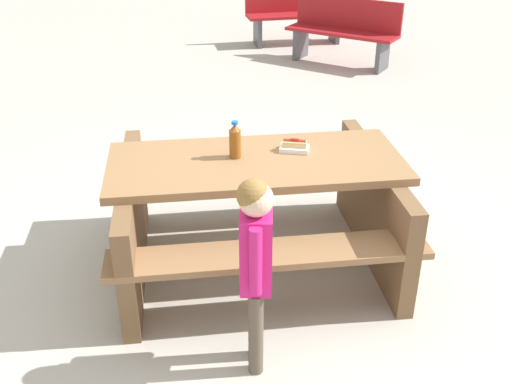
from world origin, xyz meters
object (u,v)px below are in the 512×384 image
at_px(park_bench_near, 343,30).
at_px(child_in_coat, 256,253).
at_px(soda_bottle, 235,141).
at_px(hotdog_tray, 294,146).
at_px(park_bench_mid, 296,13).
at_px(picnic_table, 256,203).

bearing_deg(park_bench_near, child_in_coat, -91.55).
height_order(soda_bottle, child_in_coat, child_in_coat).
xyz_separation_m(hotdog_tray, park_bench_mid, (-0.65, 5.69, -0.33)).
bearing_deg(park_bench_mid, park_bench_near, -52.75).
bearing_deg(soda_bottle, park_bench_near, 84.69).
xyz_separation_m(hotdog_tray, park_bench_near, (0.10, 4.69, -0.33)).
bearing_deg(hotdog_tray, child_in_coat, -92.70).
relative_size(picnic_table, hotdog_tray, 11.79).
distance_m(picnic_table, park_bench_mid, 5.87).
xyz_separation_m(picnic_table, hotdog_tray, (0.21, 0.17, 0.34)).
distance_m(picnic_table, soda_bottle, 0.43).
bearing_deg(hotdog_tray, park_bench_mid, 96.54).
relative_size(child_in_coat, park_bench_near, 0.70).
height_order(picnic_table, soda_bottle, soda_bottle).
bearing_deg(park_bench_near, hotdog_tray, -91.28).
xyz_separation_m(soda_bottle, child_in_coat, (0.29, -0.93, -0.16)).
bearing_deg(park_bench_mid, picnic_table, -85.73).
bearing_deg(hotdog_tray, park_bench_near, 88.72).
height_order(soda_bottle, hotdog_tray, soda_bottle).
bearing_deg(picnic_table, park_bench_near, 86.24).
relative_size(hotdog_tray, park_bench_near, 0.12).
bearing_deg(park_bench_near, park_bench_mid, 127.25).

